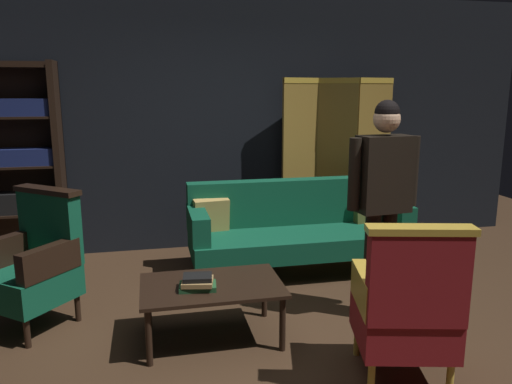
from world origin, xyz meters
name	(u,v)px	position (x,y,z in m)	size (l,w,h in m)	color
ground_plane	(280,346)	(0.00, 0.00, 0.00)	(10.00, 10.00, 0.00)	#3D2819
back_wall	(224,123)	(0.00, 2.45, 1.40)	(7.20, 0.10, 2.80)	black
folding_screen	(336,160)	(1.23, 2.15, 0.99)	(1.28, 0.30, 1.90)	olive
bookshelf	(15,164)	(-2.15, 2.20, 1.05)	(0.90, 0.32, 2.05)	black
velvet_couch	(296,226)	(0.55, 1.45, 0.45)	(2.12, 0.78, 0.88)	black
coffee_table	(212,290)	(-0.45, 0.22, 0.37)	(1.00, 0.64, 0.42)	black
armchair_gilt_accent	(407,307)	(0.64, -0.56, 0.49)	(0.70, 0.69, 1.04)	gold
armchair_wing_left	(35,263)	(-1.72, 0.74, 0.49)	(0.81, 0.81, 1.04)	black
standing_figure	(383,190)	(0.88, 0.31, 1.03)	(0.59, 0.25, 1.70)	black
book_green_cloth	(198,286)	(-0.56, 0.15, 0.44)	(0.25, 0.16, 0.04)	#1E4C28
book_tan_leather	(198,282)	(-0.56, 0.15, 0.47)	(0.21, 0.19, 0.03)	#9E7A47
book_black_cloth	(198,277)	(-0.56, 0.15, 0.50)	(0.20, 0.15, 0.03)	black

